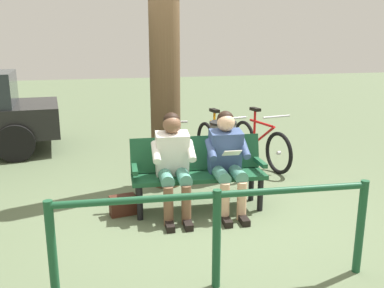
{
  "coord_description": "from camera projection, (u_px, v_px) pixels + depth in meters",
  "views": [
    {
      "loc": [
        1.34,
        4.31,
        1.97
      ],
      "look_at": [
        -0.01,
        -0.44,
        0.75
      ],
      "focal_mm": 38.17,
      "sensor_mm": 36.0,
      "label": 1
    }
  ],
  "objects": [
    {
      "name": "ground_plane",
      "position": [
        201.0,
        214.0,
        4.85
      ],
      "size": [
        40.0,
        40.0,
        0.0
      ],
      "primitive_type": "plane",
      "color": "#566647"
    },
    {
      "name": "bench",
      "position": [
        198.0,
        168.0,
        4.94
      ],
      "size": [
        1.64,
        0.63,
        0.87
      ],
      "rotation": [
        0.0,
        0.0,
        -0.09
      ],
      "color": "#194C2D",
      "rests_on": "ground"
    },
    {
      "name": "person_reading",
      "position": [
        227.0,
        157.0,
        4.8
      ],
      "size": [
        0.52,
        0.79,
        1.2
      ],
      "rotation": [
        0.0,
        0.0,
        -0.09
      ],
      "color": "#334772",
      "rests_on": "ground"
    },
    {
      "name": "person_companion",
      "position": [
        173.0,
        160.0,
        4.69
      ],
      "size": [
        0.52,
        0.79,
        1.2
      ],
      "rotation": [
        0.0,
        0.0,
        -0.09
      ],
      "color": "white",
      "rests_on": "ground"
    },
    {
      "name": "handbag",
      "position": [
        123.0,
        205.0,
        4.79
      ],
      "size": [
        0.32,
        0.18,
        0.24
      ],
      "primitive_type": "cube",
      "rotation": [
        0.0,
        0.0,
        0.14
      ],
      "color": "#3F1E14",
      "rests_on": "ground"
    },
    {
      "name": "tree_trunk",
      "position": [
        165.0,
        55.0,
        5.44
      ],
      "size": [
        0.41,
        0.41,
        3.63
      ],
      "primitive_type": "cylinder",
      "color": "#4C3823",
      "rests_on": "ground"
    },
    {
      "name": "litter_bin",
      "position": [
        223.0,
        151.0,
        6.01
      ],
      "size": [
        0.4,
        0.4,
        0.87
      ],
      "color": "slate",
      "rests_on": "ground"
    },
    {
      "name": "bicycle_green",
      "position": [
        260.0,
        144.0,
        6.72
      ],
      "size": [
        0.48,
        1.67,
        0.94
      ],
      "rotation": [
        0.0,
        0.0,
        1.72
      ],
      "color": "black",
      "rests_on": "ground"
    },
    {
      "name": "bicycle_blue",
      "position": [
        219.0,
        146.0,
        6.59
      ],
      "size": [
        0.48,
        1.67,
        0.94
      ],
      "rotation": [
        0.0,
        0.0,
        1.7
      ],
      "color": "black",
      "rests_on": "ground"
    },
    {
      "name": "bicycle_orange",
      "position": [
        173.0,
        150.0,
        6.35
      ],
      "size": [
        0.6,
        1.63,
        0.94
      ],
      "rotation": [
        0.0,
        0.0,
        1.3
      ],
      "color": "black",
      "rests_on": "ground"
    },
    {
      "name": "railing_fence",
      "position": [
        217.0,
        222.0,
        3.26
      ],
      "size": [
        2.61,
        0.33,
        0.85
      ],
      "rotation": [
        0.0,
        0.0,
        -0.1
      ],
      "color": "#194C2D",
      "rests_on": "ground"
    }
  ]
}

